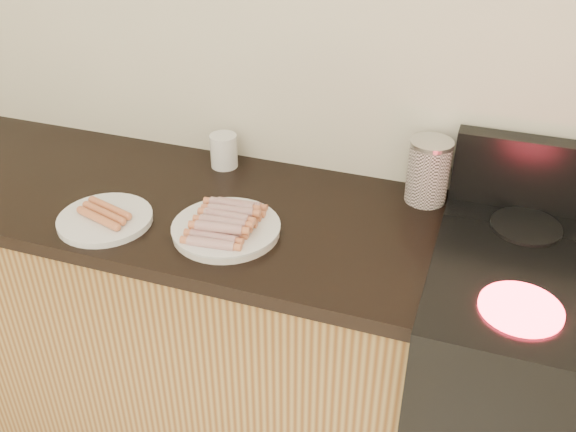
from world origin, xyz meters
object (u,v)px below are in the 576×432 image
(main_plate, at_px, (226,230))
(canister, at_px, (428,171))
(stove, at_px, (556,414))
(side_plate, at_px, (105,219))
(mug, at_px, (224,151))

(main_plate, xyz_separation_m, canister, (0.46, 0.34, 0.08))
(stove, relative_size, side_plate, 3.66)
(canister, relative_size, mug, 1.78)
(main_plate, distance_m, canister, 0.57)
(stove, height_order, canister, canister)
(stove, bearing_deg, mug, 166.91)
(canister, distance_m, mug, 0.61)
(main_plate, distance_m, side_plate, 0.33)
(stove, distance_m, canister, 0.74)
(mug, bearing_deg, main_plate, -65.29)
(mug, bearing_deg, canister, 0.00)
(main_plate, height_order, mug, mug)
(canister, height_order, mug, canister)
(side_plate, bearing_deg, stove, 7.00)
(stove, height_order, side_plate, side_plate)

